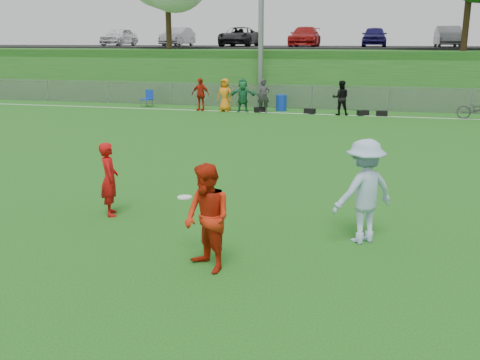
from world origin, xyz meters
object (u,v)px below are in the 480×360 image
(recycling_bin, at_px, (281,103))
(player_blue, at_px, (364,191))
(frisbee, at_px, (185,197))
(player_red_left, at_px, (109,179))
(player_red_center, at_px, (207,218))
(bicycle, at_px, (479,109))

(recycling_bin, bearing_deg, player_blue, -75.78)
(frisbee, bearing_deg, recycling_bin, 94.76)
(player_red_left, xyz_separation_m, player_red_center, (2.86, -2.21, 0.10))
(player_red_left, xyz_separation_m, recycling_bin, (0.66, 17.86, -0.37))
(frisbee, distance_m, recycling_bin, 19.61)
(player_blue, xyz_separation_m, recycling_bin, (-4.60, 18.17, -0.55))
(player_red_center, bearing_deg, player_red_left, -178.40)
(player_red_left, distance_m, player_blue, 5.27)
(player_red_left, xyz_separation_m, player_blue, (5.26, -0.31, 0.18))
(player_red_left, height_order, frisbee, player_red_left)
(frisbee, relative_size, recycling_bin, 0.30)
(recycling_bin, relative_size, bicycle, 0.44)
(recycling_bin, bearing_deg, bicycle, -6.20)
(player_red_left, bearing_deg, frisbee, -156.14)
(frisbee, bearing_deg, bicycle, 67.05)
(player_blue, height_order, frisbee, player_blue)
(recycling_bin, bearing_deg, player_red_left, -92.11)
(player_red_left, height_order, bicycle, player_red_left)
(player_red_center, bearing_deg, frisbee, 175.98)
(player_red_center, height_order, bicycle, player_red_center)
(frisbee, xyz_separation_m, bicycle, (7.84, 18.50, -0.54))
(player_red_left, relative_size, recycling_bin, 1.90)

